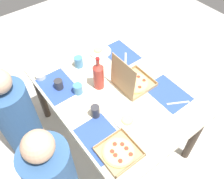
{
  "coord_description": "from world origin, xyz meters",
  "views": [
    {
      "loc": [
        -1.05,
        0.81,
        2.28
      ],
      "look_at": [
        0.0,
        0.0,
        0.74
      ],
      "focal_mm": 38.1,
      "sensor_mm": 36.0,
      "label": 1
    }
  ],
  "objects_px": {
    "soda_bottle": "(99,75)",
    "cup_spare": "(78,89)",
    "pizza_box_corner_right": "(132,81)",
    "cup_dark": "(95,111)",
    "cup_red": "(59,84)",
    "condiment_bowl": "(40,76)",
    "diner_right_seat": "(20,124)",
    "plate_middle": "(100,52)",
    "plate_near_left": "(129,118)",
    "cup_clear_left": "(79,62)",
    "pizza_box_center": "(119,152)"
  },
  "relations": [
    {
      "from": "cup_clear_left",
      "to": "pizza_box_center",
      "type": "bearing_deg",
      "value": 164.54
    },
    {
      "from": "soda_bottle",
      "to": "cup_clear_left",
      "type": "height_order",
      "value": "soda_bottle"
    },
    {
      "from": "plate_near_left",
      "to": "plate_middle",
      "type": "bearing_deg",
      "value": -20.26
    },
    {
      "from": "pizza_box_center",
      "to": "soda_bottle",
      "type": "relative_size",
      "value": 0.82
    },
    {
      "from": "plate_middle",
      "to": "diner_right_seat",
      "type": "relative_size",
      "value": 0.19
    },
    {
      "from": "pizza_box_corner_right",
      "to": "cup_dark",
      "type": "relative_size",
      "value": 3.09
    },
    {
      "from": "cup_spare",
      "to": "condiment_bowl",
      "type": "bearing_deg",
      "value": 26.38
    },
    {
      "from": "cup_spare",
      "to": "cup_dark",
      "type": "height_order",
      "value": "cup_dark"
    },
    {
      "from": "pizza_box_corner_right",
      "to": "pizza_box_center",
      "type": "relative_size",
      "value": 1.24
    },
    {
      "from": "pizza_box_center",
      "to": "plate_near_left",
      "type": "bearing_deg",
      "value": -53.69
    },
    {
      "from": "condiment_bowl",
      "to": "plate_near_left",
      "type": "bearing_deg",
      "value": -157.73
    },
    {
      "from": "condiment_bowl",
      "to": "cup_dark",
      "type": "bearing_deg",
      "value": -166.36
    },
    {
      "from": "pizza_box_corner_right",
      "to": "cup_red",
      "type": "relative_size",
      "value": 3.62
    },
    {
      "from": "cup_clear_left",
      "to": "condiment_bowl",
      "type": "height_order",
      "value": "cup_clear_left"
    },
    {
      "from": "plate_near_left",
      "to": "cup_spare",
      "type": "xyz_separation_m",
      "value": [
        0.47,
        0.16,
        0.03
      ]
    },
    {
      "from": "cup_dark",
      "to": "plate_middle",
      "type": "bearing_deg",
      "value": -38.33
    },
    {
      "from": "cup_spare",
      "to": "plate_middle",
      "type": "bearing_deg",
      "value": -55.34
    },
    {
      "from": "plate_middle",
      "to": "condiment_bowl",
      "type": "distance_m",
      "value": 0.62
    },
    {
      "from": "pizza_box_corner_right",
      "to": "plate_near_left",
      "type": "distance_m",
      "value": 0.36
    },
    {
      "from": "pizza_box_center",
      "to": "soda_bottle",
      "type": "bearing_deg",
      "value": -23.24
    },
    {
      "from": "plate_middle",
      "to": "cup_spare",
      "type": "distance_m",
      "value": 0.55
    },
    {
      "from": "plate_near_left",
      "to": "diner_right_seat",
      "type": "xyz_separation_m",
      "value": [
        0.64,
        0.68,
        -0.23
      ]
    },
    {
      "from": "pizza_box_center",
      "to": "cup_red",
      "type": "relative_size",
      "value": 2.92
    },
    {
      "from": "pizza_box_center",
      "to": "cup_red",
      "type": "distance_m",
      "value": 0.78
    },
    {
      "from": "plate_near_left",
      "to": "cup_red",
      "type": "bearing_deg",
      "value": 23.36
    },
    {
      "from": "plate_middle",
      "to": "cup_clear_left",
      "type": "height_order",
      "value": "cup_clear_left"
    },
    {
      "from": "plate_near_left",
      "to": "diner_right_seat",
      "type": "relative_size",
      "value": 0.2
    },
    {
      "from": "plate_middle",
      "to": "cup_dark",
      "type": "bearing_deg",
      "value": 141.67
    },
    {
      "from": "plate_near_left",
      "to": "cup_red",
      "type": "height_order",
      "value": "cup_red"
    },
    {
      "from": "pizza_box_center",
      "to": "pizza_box_corner_right",
      "type": "bearing_deg",
      "value": -48.57
    },
    {
      "from": "pizza_box_corner_right",
      "to": "plate_middle",
      "type": "xyz_separation_m",
      "value": [
        0.52,
        -0.04,
        -0.04
      ]
    },
    {
      "from": "condiment_bowl",
      "to": "cup_spare",
      "type": "bearing_deg",
      "value": -153.62
    },
    {
      "from": "plate_middle",
      "to": "cup_clear_left",
      "type": "bearing_deg",
      "value": 98.39
    },
    {
      "from": "cup_dark",
      "to": "cup_red",
      "type": "bearing_deg",
      "value": 10.89
    },
    {
      "from": "pizza_box_corner_right",
      "to": "cup_dark",
      "type": "bearing_deg",
      "value": 99.13
    },
    {
      "from": "cup_spare",
      "to": "cup_dark",
      "type": "xyz_separation_m",
      "value": [
        -0.28,
        0.02,
        0.01
      ]
    },
    {
      "from": "pizza_box_corner_right",
      "to": "cup_spare",
      "type": "height_order",
      "value": "pizza_box_corner_right"
    },
    {
      "from": "plate_middle",
      "to": "cup_spare",
      "type": "relative_size",
      "value": 2.41
    },
    {
      "from": "pizza_box_center",
      "to": "cup_dark",
      "type": "relative_size",
      "value": 2.5
    },
    {
      "from": "plate_near_left",
      "to": "cup_dark",
      "type": "relative_size",
      "value": 2.21
    },
    {
      "from": "soda_bottle",
      "to": "condiment_bowl",
      "type": "distance_m",
      "value": 0.55
    },
    {
      "from": "pizza_box_center",
      "to": "diner_right_seat",
      "type": "xyz_separation_m",
      "value": [
        0.81,
        0.44,
        -0.23
      ]
    },
    {
      "from": "soda_bottle",
      "to": "cup_dark",
      "type": "height_order",
      "value": "soda_bottle"
    },
    {
      "from": "pizza_box_corner_right",
      "to": "plate_middle",
      "type": "bearing_deg",
      "value": -4.2
    },
    {
      "from": "pizza_box_corner_right",
      "to": "cup_clear_left",
      "type": "bearing_deg",
      "value": 25.54
    },
    {
      "from": "soda_bottle",
      "to": "cup_spare",
      "type": "distance_m",
      "value": 0.21
    },
    {
      "from": "pizza_box_corner_right",
      "to": "plate_near_left",
      "type": "relative_size",
      "value": 1.4
    },
    {
      "from": "plate_near_left",
      "to": "cup_clear_left",
      "type": "relative_size",
      "value": 2.26
    },
    {
      "from": "plate_near_left",
      "to": "cup_dark",
      "type": "height_order",
      "value": "cup_dark"
    },
    {
      "from": "condiment_bowl",
      "to": "diner_right_seat",
      "type": "relative_size",
      "value": 0.08
    }
  ]
}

